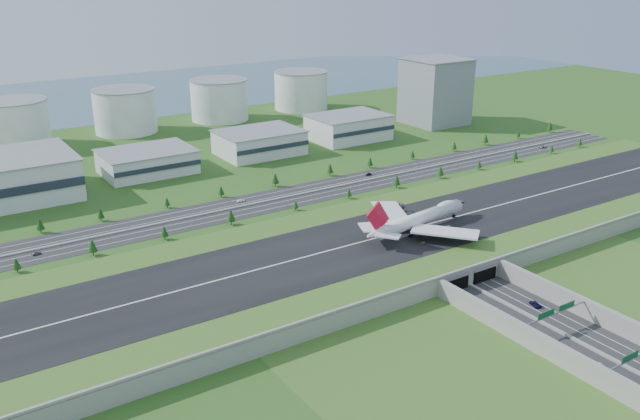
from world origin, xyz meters
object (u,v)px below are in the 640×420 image
office_tower (435,92)px  fuel_tank_a (15,124)px  car_2 (535,304)px  car_5 (368,174)px  car_7 (240,201)px  boeing_747 (419,219)px  car_6 (543,147)px  car_1 (601,366)px  car_4 (36,253)px  car_0 (502,318)px

office_tower → fuel_tank_a: bearing=160.2°
office_tower → car_2: (-190.84, -273.18, -26.55)m
car_5 → car_7: size_ratio=0.93×
boeing_747 → car_6: (203.28, 90.62, -13.42)m
office_tower → car_2: 334.30m
car_1 → car_5: (68.03, 225.17, -0.05)m
car_6 → fuel_tank_a: bearing=59.1°
fuel_tank_a → car_1: 446.13m
car_4 → car_7: 118.29m
car_4 → car_5: car_4 is taller
car_2 → car_6: car_2 is taller
car_4 → car_2: bearing=-149.0°
car_1 → car_6: car_6 is taller
office_tower → car_0: size_ratio=11.02×
fuel_tank_a → office_tower: bearing=-19.8°
fuel_tank_a → car_7: (85.15, -206.96, -16.70)m
fuel_tank_a → car_4: fuel_tank_a is taller
boeing_747 → car_4: size_ratio=16.07×
car_4 → car_5: (212.41, 14.78, -0.06)m
fuel_tank_a → car_2: (129.16, -388.18, -16.55)m
car_1 → car_4: size_ratio=1.03×
office_tower → fuel_tank_a: office_tower is taller
boeing_747 → office_tower: bearing=38.4°
car_7 → car_5: bearing=111.7°
car_1 → car_2: car_2 is taller
car_4 → fuel_tank_a: bearing=-21.3°
boeing_747 → car_7: bearing=105.0°
car_5 → car_2: bearing=-26.2°
fuel_tank_a → boeing_747: fuel_tank_a is taller
office_tower → car_5: (-139.89, -91.33, -26.67)m
car_4 → car_6: 365.73m
car_1 → car_2: bearing=68.3°
office_tower → car_7: bearing=-158.6°
car_7 → car_2: bearing=35.0°
fuel_tank_a → boeing_747: 339.54m
car_0 → car_6: 279.02m
car_2 → car_0: bearing=17.2°
car_5 → car_7: (-94.97, -0.63, -0.04)m
fuel_tank_a → car_0: fuel_tank_a is taller
boeing_747 → car_6: bearing=16.2°
office_tower → car_7: 253.63m
boeing_747 → car_0: 79.19m
car_5 → car_6: size_ratio=0.73×
office_tower → car_1: 379.62m
car_0 → car_7: car_0 is taller
car_2 → car_4: 232.33m
office_tower → car_1: (-207.92, -316.50, -26.61)m
office_tower → car_0: (-211.02, -273.71, -26.53)m
boeing_747 → car_1: 120.04m
fuel_tank_a → boeing_747: bearing=-67.5°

